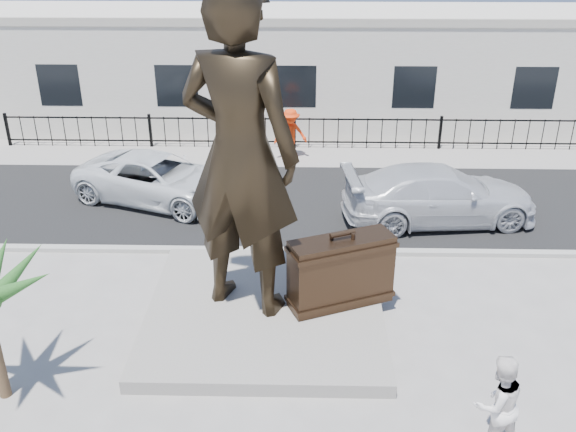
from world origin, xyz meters
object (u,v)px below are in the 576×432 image
Objects in this scene: suitcase at (341,272)px; tourist at (497,404)px; car_white at (159,179)px; statue at (240,155)px.

tourist is (2.39, -3.90, -0.18)m from suitcase.
car_white is at bearing 108.30° from suitcase.
suitcase is at bearing -158.64° from statue.
suitcase is at bearing -118.56° from car_white.
suitcase is 4.58m from tourist.
suitcase reaches higher than tourist.
statue is at bearing 157.11° from suitcase.
statue is 1.33× the size of car_white.
car_white is (-3.17, 6.10, -3.06)m from statue.
statue reaches higher than suitcase.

